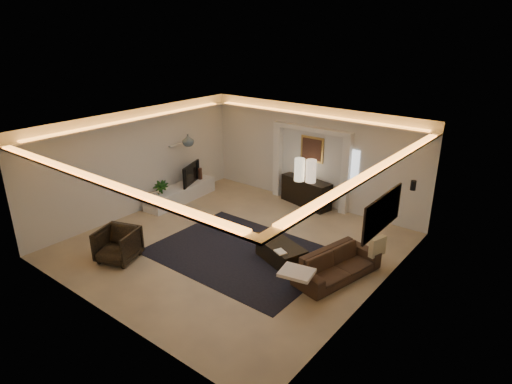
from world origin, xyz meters
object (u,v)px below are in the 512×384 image
Objects in this scene: console at (306,192)px; sofa at (337,265)px; armchair at (118,245)px; coffee_table at (281,253)px.

console is 0.80× the size of sofa.
coffee_table is at bearing 17.83° from armchair.
armchair is (-4.24, -2.42, 0.09)m from sofa.
sofa is 4.88m from armchair.
sofa is 1.71× the size of coffee_table.
console reaches higher than coffee_table.
armchair reaches higher than sofa.
coffee_table is at bearing -55.08° from console.
sofa is 2.37× the size of armchair.
armchair is (-1.60, -5.40, -0.02)m from console.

